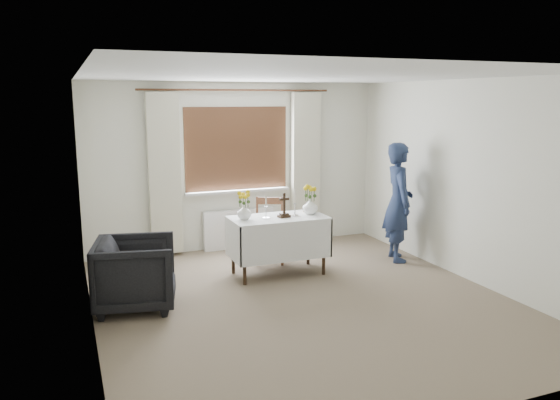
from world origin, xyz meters
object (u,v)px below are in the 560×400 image
Objects in this scene: armchair at (136,273)px; person at (398,202)px; wooden_chair at (270,231)px; flower_vase_right at (310,206)px; flower_vase_left at (244,212)px; altar_table at (278,246)px; wooden_cross at (284,205)px.

armchair is 3.73m from person.
wooden_chair is 0.77m from flower_vase_right.
wooden_chair is 4.69× the size of flower_vase_left.
altar_table is 0.65m from flower_vase_left.
wooden_cross reaches higher than flower_vase_right.
person is 8.71× the size of flower_vase_left.
altar_table is at bearing -3.65° from flower_vase_left.
flower_vase_left is at bearing 179.04° from flower_vase_right.
altar_table is 1.38× the size of wooden_chair.
flower_vase_left reaches higher than wooden_chair.
armchair is at bearing -130.27° from wooden_chair.
flower_vase_right is at bearing -65.91° from armchair.
person is at bearing 3.02° from wooden_chair.
wooden_chair is at bearing 124.62° from flower_vase_right.
flower_vase_right reaches higher than armchair.
flower_vase_right reaches higher than flower_vase_left.
person reaches higher than altar_table.
armchair is at bearing -164.98° from altar_table.
armchair is 2.70× the size of wooden_cross.
wooden_chair is at bearing 81.66° from wooden_cross.
flower_vase_right reaches higher than altar_table.
wooden_chair reaches higher than armchair.
wooden_chair is 2.22m from armchair.
altar_table is 1.93m from armchair.
wooden_cross is at bearing -33.18° from altar_table.
flower_vase_left is at bearing 166.03° from wooden_cross.
armchair is 4.45× the size of flower_vase_left.
flower_vase_left is (-2.25, 0.05, 0.02)m from person.
person is at bearing -70.93° from armchair.
armchair is 4.08× the size of flower_vase_right.
person is 7.98× the size of flower_vase_right.
wooden_chair is 0.54× the size of person.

